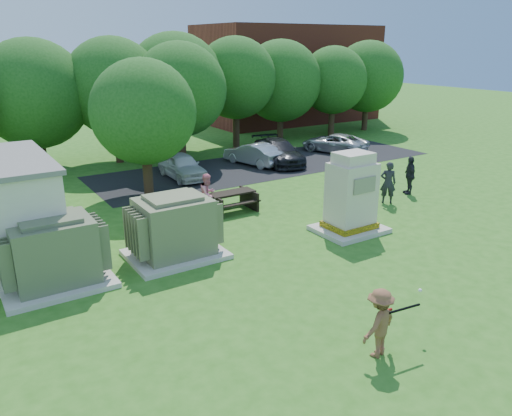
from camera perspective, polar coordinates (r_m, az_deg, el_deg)
ground at (r=14.50m, az=8.68°, el=-9.12°), size 120.00×120.00×0.00m
brick_building at (r=45.31m, az=3.58°, el=15.06°), size 15.00×8.00×8.00m
parking_strip at (r=28.64m, az=1.53°, el=5.01°), size 20.00×6.00×0.01m
transformer_left at (r=15.29m, az=-22.14°, el=-4.85°), size 3.00×2.40×2.07m
transformer_right at (r=16.24m, az=-9.32°, el=-2.33°), size 3.00×2.40×2.07m
generator_cabinet at (r=18.39m, az=10.81°, el=1.16°), size 2.43×1.99×2.97m
picnic_table at (r=20.55m, az=-2.77°, el=1.03°), size 1.92×1.44×0.82m
batter at (r=11.54m, az=13.88°, el=-12.65°), size 1.15×0.82×1.61m
person_by_generator at (r=22.18m, az=14.86°, el=2.81°), size 0.79×0.77×1.83m
person_at_picnic at (r=20.13m, az=-5.53°, el=1.57°), size 1.03×0.95×1.69m
person_walking_right at (r=23.89m, az=17.15°, el=3.60°), size 0.87×1.10×1.74m
car_white at (r=25.85m, az=-8.44°, el=4.79°), size 1.61×3.80×1.28m
car_silver_a at (r=28.48m, az=-0.28°, el=6.21°), size 2.13×3.97×1.24m
car_dark at (r=28.80m, az=2.55°, el=6.45°), size 2.89×4.98×1.36m
car_silver_b at (r=32.22m, az=8.95°, el=7.37°), size 3.34×4.63×1.17m
batting_equipment at (r=11.81m, az=16.55°, el=-10.65°), size 1.41×0.44×0.13m
tree_row at (r=30.01m, az=-12.58°, el=13.24°), size 41.30×13.30×7.30m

